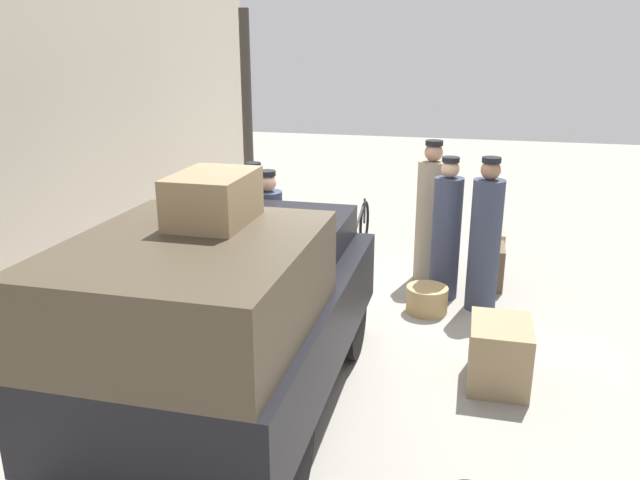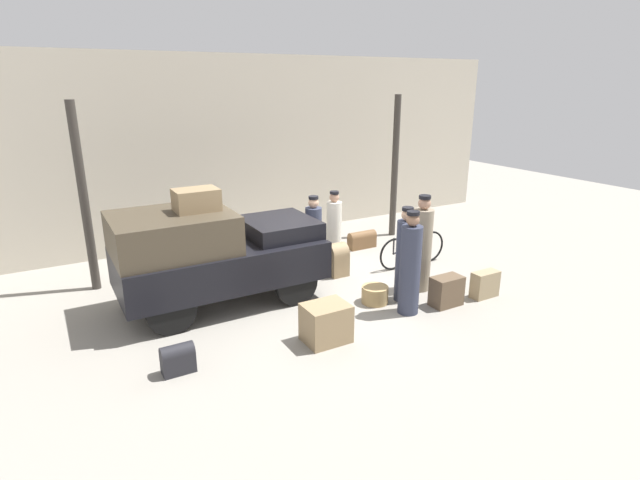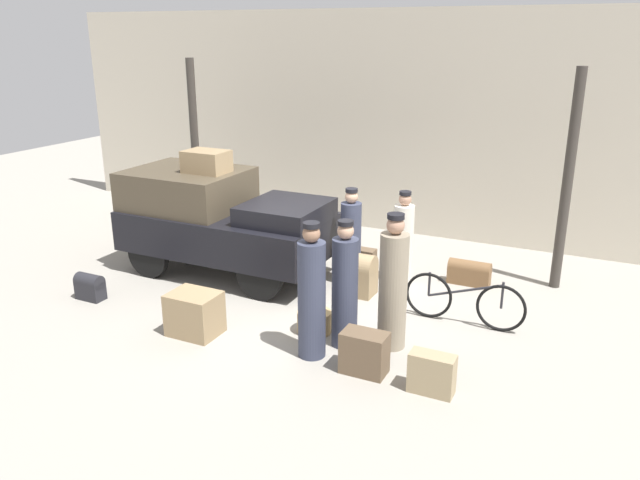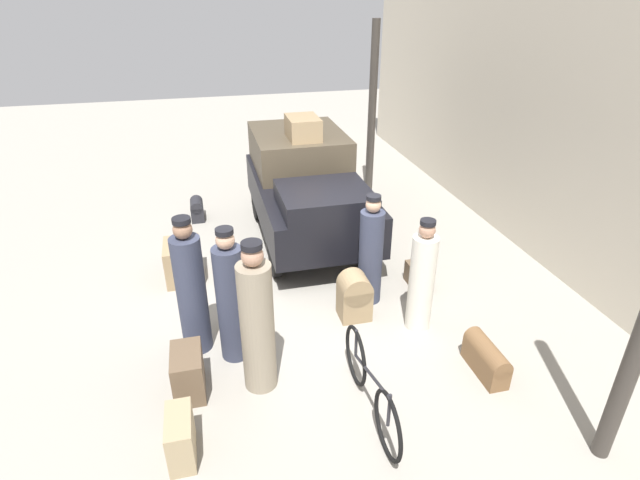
{
  "view_description": "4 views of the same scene",
  "coord_description": "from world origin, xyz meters",
  "px_view_note": "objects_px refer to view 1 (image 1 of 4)",
  "views": [
    {
      "loc": [
        -6.22,
        -1.38,
        3.05
      ],
      "look_at": [
        0.2,
        0.2,
        0.95
      ],
      "focal_mm": 35.0,
      "sensor_mm": 36.0,
      "label": 1
    },
    {
      "loc": [
        -4.33,
        -7.74,
        3.87
      ],
      "look_at": [
        0.2,
        0.2,
        0.95
      ],
      "focal_mm": 28.0,
      "sensor_mm": 36.0,
      "label": 2
    },
    {
      "loc": [
        4.23,
        -8.14,
        4.05
      ],
      "look_at": [
        0.2,
        0.2,
        0.95
      ],
      "focal_mm": 35.0,
      "sensor_mm": 36.0,
      "label": 3
    },
    {
      "loc": [
        6.26,
        -1.28,
        4.18
      ],
      "look_at": [
        0.2,
        0.2,
        0.95
      ],
      "focal_mm": 28.0,
      "sensor_mm": 36.0,
      "label": 4
    }
  ],
  "objects_px": {
    "wicker_basket": "(427,299)",
    "trunk_umber_medium": "(254,239)",
    "trunk_wicker_pale": "(495,247)",
    "suitcase_tan_flat": "(499,354)",
    "porter_with_bicycle": "(446,234)",
    "trunk_barrel_dark": "(305,270)",
    "suitcase_small_leather": "(200,290)",
    "suitcase_black_upright": "(490,266)",
    "porter_standing_middle": "(255,227)",
    "trunk_on_truck_roof": "(213,198)",
    "porter_carrying_trunk": "(269,245)",
    "conductor_in_dark_uniform": "(485,241)",
    "porter_lifting_near_truck": "(430,217)",
    "bicycle": "(358,232)",
    "truck": "(230,309)"
  },
  "relations": [
    {
      "from": "conductor_in_dark_uniform",
      "to": "porter_with_bicycle",
      "type": "bearing_deg",
      "value": 59.89
    },
    {
      "from": "porter_carrying_trunk",
      "to": "porter_lifting_near_truck",
      "type": "height_order",
      "value": "porter_lifting_near_truck"
    },
    {
      "from": "trunk_umber_medium",
      "to": "wicker_basket",
      "type": "bearing_deg",
      "value": -119.96
    },
    {
      "from": "porter_with_bicycle",
      "to": "suitcase_tan_flat",
      "type": "height_order",
      "value": "porter_with_bicycle"
    },
    {
      "from": "bicycle",
      "to": "porter_with_bicycle",
      "type": "bearing_deg",
      "value": -134.57
    },
    {
      "from": "wicker_basket",
      "to": "porter_carrying_trunk",
      "type": "xyz_separation_m",
      "value": [
        -0.24,
        1.86,
        0.61
      ]
    },
    {
      "from": "truck",
      "to": "wicker_basket",
      "type": "xyz_separation_m",
      "value": [
        2.54,
        -1.43,
        -0.82
      ]
    },
    {
      "from": "suitcase_small_leather",
      "to": "suitcase_black_upright",
      "type": "distance_m",
      "value": 3.73
    },
    {
      "from": "porter_carrying_trunk",
      "to": "porter_standing_middle",
      "type": "bearing_deg",
      "value": 30.07
    },
    {
      "from": "porter_standing_middle",
      "to": "trunk_on_truck_roof",
      "type": "distance_m",
      "value": 3.6
    },
    {
      "from": "porter_standing_middle",
      "to": "trunk_on_truck_roof",
      "type": "height_order",
      "value": "trunk_on_truck_roof"
    },
    {
      "from": "bicycle",
      "to": "porter_standing_middle",
      "type": "height_order",
      "value": "porter_standing_middle"
    },
    {
      "from": "porter_carrying_trunk",
      "to": "suitcase_black_upright",
      "type": "distance_m",
      "value": 2.93
    },
    {
      "from": "trunk_wicker_pale",
      "to": "suitcase_tan_flat",
      "type": "bearing_deg",
      "value": 179.46
    },
    {
      "from": "truck",
      "to": "suitcase_black_upright",
      "type": "bearing_deg",
      "value": -30.98
    },
    {
      "from": "suitcase_tan_flat",
      "to": "suitcase_black_upright",
      "type": "bearing_deg",
      "value": 1.09
    },
    {
      "from": "bicycle",
      "to": "wicker_basket",
      "type": "xyz_separation_m",
      "value": [
        -1.84,
        -1.17,
        -0.21
      ]
    },
    {
      "from": "bicycle",
      "to": "porter_standing_middle",
      "type": "xyz_separation_m",
      "value": [
        -1.32,
        1.14,
        0.37
      ]
    },
    {
      "from": "suitcase_tan_flat",
      "to": "trunk_wicker_pale",
      "type": "height_order",
      "value": "suitcase_tan_flat"
    },
    {
      "from": "suitcase_small_leather",
      "to": "trunk_on_truck_roof",
      "type": "relative_size",
      "value": 0.73
    },
    {
      "from": "conductor_in_dark_uniform",
      "to": "trunk_wicker_pale",
      "type": "distance_m",
      "value": 1.78
    },
    {
      "from": "suitcase_black_upright",
      "to": "suitcase_tan_flat",
      "type": "bearing_deg",
      "value": -178.91
    },
    {
      "from": "porter_carrying_trunk",
      "to": "trunk_wicker_pale",
      "type": "bearing_deg",
      "value": -50.77
    },
    {
      "from": "wicker_basket",
      "to": "porter_lifting_near_truck",
      "type": "height_order",
      "value": "porter_lifting_near_truck"
    },
    {
      "from": "suitcase_tan_flat",
      "to": "trunk_wicker_pale",
      "type": "bearing_deg",
      "value": -0.54
    },
    {
      "from": "porter_carrying_trunk",
      "to": "porter_with_bicycle",
      "type": "bearing_deg",
      "value": -69.02
    },
    {
      "from": "truck",
      "to": "trunk_wicker_pale",
      "type": "relative_size",
      "value": 6.7
    },
    {
      "from": "porter_lifting_near_truck",
      "to": "porter_with_bicycle",
      "type": "bearing_deg",
      "value": -157.9
    },
    {
      "from": "porter_standing_middle",
      "to": "conductor_in_dark_uniform",
      "type": "bearing_deg",
      "value": -94.94
    },
    {
      "from": "conductor_in_dark_uniform",
      "to": "suitcase_tan_flat",
      "type": "xyz_separation_m",
      "value": [
        -1.76,
        -0.16,
        -0.54
      ]
    },
    {
      "from": "suitcase_small_leather",
      "to": "trunk_on_truck_roof",
      "type": "bearing_deg",
      "value": -151.54
    },
    {
      "from": "trunk_umber_medium",
      "to": "trunk_on_truck_roof",
      "type": "xyz_separation_m",
      "value": [
        -4.31,
        -1.29,
        1.74
      ]
    },
    {
      "from": "truck",
      "to": "suitcase_black_upright",
      "type": "xyz_separation_m",
      "value": [
        3.59,
        -2.16,
        -0.71
      ]
    },
    {
      "from": "porter_carrying_trunk",
      "to": "trunk_on_truck_roof",
      "type": "height_order",
      "value": "trunk_on_truck_roof"
    },
    {
      "from": "trunk_on_truck_roof",
      "to": "conductor_in_dark_uniform",
      "type": "bearing_deg",
      "value": -34.13
    },
    {
      "from": "truck",
      "to": "bicycle",
      "type": "height_order",
      "value": "truck"
    },
    {
      "from": "porter_with_bicycle",
      "to": "trunk_barrel_dark",
      "type": "xyz_separation_m",
      "value": [
        -0.41,
        1.68,
        -0.46
      ]
    },
    {
      "from": "suitcase_tan_flat",
      "to": "trunk_on_truck_roof",
      "type": "bearing_deg",
      "value": 119.74
    },
    {
      "from": "trunk_wicker_pale",
      "to": "trunk_barrel_dark",
      "type": "height_order",
      "value": "trunk_barrel_dark"
    },
    {
      "from": "wicker_basket",
      "to": "suitcase_tan_flat",
      "type": "xyz_separation_m",
      "value": [
        -1.49,
        -0.77,
        0.15
      ]
    },
    {
      "from": "trunk_wicker_pale",
      "to": "truck",
      "type": "bearing_deg",
      "value": 153.44
    },
    {
      "from": "suitcase_tan_flat",
      "to": "porter_standing_middle",
      "type": "bearing_deg",
      "value": 56.88
    },
    {
      "from": "wicker_basket",
      "to": "trunk_umber_medium",
      "type": "xyz_separation_m",
      "value": [
        1.57,
        2.72,
        0.06
      ]
    },
    {
      "from": "bicycle",
      "to": "porter_with_bicycle",
      "type": "height_order",
      "value": "porter_with_bicycle"
    },
    {
      "from": "conductor_in_dark_uniform",
      "to": "porter_lifting_near_truck",
      "type": "bearing_deg",
      "value": 39.15
    },
    {
      "from": "bicycle",
      "to": "trunk_umber_medium",
      "type": "xyz_separation_m",
      "value": [
        -0.27,
        1.55,
        -0.15
      ]
    },
    {
      "from": "trunk_barrel_dark",
      "to": "trunk_umber_medium",
      "type": "xyz_separation_m",
      "value": [
        1.45,
        1.19,
        -0.14
      ]
    },
    {
      "from": "bicycle",
      "to": "suitcase_black_upright",
      "type": "height_order",
      "value": "bicycle"
    },
    {
      "from": "porter_lifting_near_truck",
      "to": "suitcase_tan_flat",
      "type": "distance_m",
      "value": 2.8
    },
    {
      "from": "suitcase_small_leather",
      "to": "trunk_wicker_pale",
      "type": "xyz_separation_m",
      "value": [
        2.33,
        -3.51,
        0.08
      ]
    }
  ]
}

